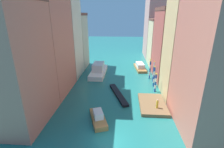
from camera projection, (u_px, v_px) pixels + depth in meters
ground_plane at (117, 74)px, 43.49m from camera, size 154.00×154.00×0.00m
building_left_0 at (11, 64)px, 21.75m from camera, size 8.08×9.91×17.10m
building_left_1 at (44, 37)px, 30.48m from camera, size 8.08×10.54×21.63m
building_left_2 at (62, 37)px, 39.53m from camera, size 8.08×7.66×19.47m
building_left_3 at (72, 41)px, 47.36m from camera, size 8.08×7.17×15.11m
building_right_0 at (220, 57)px, 19.90m from camera, size 8.08×11.33×19.93m
building_right_1 at (191, 40)px, 28.62m from camera, size 8.08×7.45×21.05m
building_right_2 at (174, 44)px, 38.71m from camera, size 8.08×11.50×16.24m
building_right_3 at (163, 43)px, 49.30m from camera, size 8.08×9.42×13.61m
building_right_4 at (157, 28)px, 58.60m from camera, size 8.08×11.99×20.18m
waterfront_dock at (152, 104)px, 28.41m from camera, size 4.38×7.15×0.54m
person_on_dock at (157, 104)px, 26.56m from camera, size 0.36×0.36×1.55m
mooring_pole_0 at (156, 82)px, 32.94m from camera, size 0.39×0.39×3.99m
mooring_pole_1 at (154, 76)px, 35.29m from camera, size 0.32×0.32×4.61m
mooring_pole_2 at (154, 71)px, 37.94m from camera, size 0.29×0.29×4.91m
mooring_pole_3 at (150, 69)px, 39.67m from camera, size 0.32×0.32×4.63m
mooring_pole_4 at (150, 66)px, 42.72m from camera, size 0.38×0.38×4.20m
vaporetto_white at (98, 70)px, 43.04m from camera, size 3.60×10.25×2.97m
gondola_black at (118, 94)px, 32.05m from camera, size 4.04×9.05×0.44m
motorboat_0 at (140, 67)px, 47.17m from camera, size 3.21×7.95×1.77m
motorboat_1 at (98, 117)px, 24.26m from camera, size 3.39×5.43×1.64m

